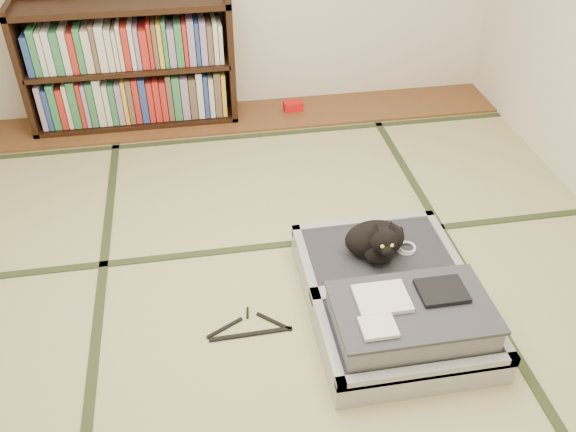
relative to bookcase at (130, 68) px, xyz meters
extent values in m
plane|color=tan|center=(0.84, -2.07, -0.45)|extent=(4.50, 4.50, 0.00)
cube|color=brown|center=(0.84, -0.07, -0.44)|extent=(4.00, 0.50, 0.02)
cube|color=red|center=(1.22, -0.04, -0.40)|extent=(0.15, 0.09, 0.07)
cube|color=#2D381E|center=(-0.16, -2.07, -0.45)|extent=(0.05, 4.50, 0.01)
cube|color=#2D381E|center=(1.84, -2.07, -0.45)|extent=(0.05, 4.50, 0.01)
cube|color=#2D381E|center=(0.84, -1.67, -0.45)|extent=(4.00, 0.05, 0.01)
cube|color=#2D381E|center=(0.84, -0.37, -0.45)|extent=(4.00, 0.05, 0.01)
cube|color=black|center=(-0.74, 0.00, 0.02)|extent=(0.04, 0.35, 0.98)
cube|color=black|center=(0.74, 0.00, 0.02)|extent=(0.04, 0.35, 0.98)
cube|color=black|center=(0.00, 0.00, -0.42)|extent=(1.53, 0.35, 0.04)
cube|color=black|center=(0.00, 0.00, 0.46)|extent=(1.53, 0.35, 0.04)
cube|color=black|center=(0.00, 0.00, 0.02)|extent=(1.46, 0.35, 0.03)
cube|color=black|center=(0.00, 0.16, 0.02)|extent=(1.53, 0.02, 0.98)
cube|color=gray|center=(0.00, -0.02, -0.20)|extent=(1.37, 0.24, 0.41)
cube|color=gray|center=(0.00, -0.02, 0.21)|extent=(1.37, 0.24, 0.37)
cube|color=#ACACB1|center=(1.33, -2.55, -0.38)|extent=(0.83, 0.56, 0.14)
cube|color=#2E2E35|center=(1.33, -2.55, -0.34)|extent=(0.74, 0.47, 0.11)
cube|color=#ACACB1|center=(1.33, -2.80, -0.30)|extent=(0.83, 0.04, 0.06)
cube|color=#ACACB1|center=(1.33, -2.29, -0.30)|extent=(0.83, 0.04, 0.06)
cube|color=#ACACB1|center=(0.93, -2.55, -0.30)|extent=(0.04, 0.56, 0.06)
cube|color=#ACACB1|center=(1.72, -2.55, -0.30)|extent=(0.04, 0.56, 0.06)
cube|color=#ACACB1|center=(1.33, -1.99, -0.38)|extent=(0.83, 0.56, 0.14)
cube|color=#2E2E35|center=(1.33, -1.99, -0.34)|extent=(0.74, 0.47, 0.11)
cube|color=#ACACB1|center=(1.33, -2.25, -0.30)|extent=(0.83, 0.04, 0.06)
cube|color=#ACACB1|center=(1.33, -1.74, -0.30)|extent=(0.83, 0.04, 0.06)
cube|color=#ACACB1|center=(0.93, -1.99, -0.30)|extent=(0.04, 0.56, 0.06)
cube|color=#ACACB1|center=(1.72, -1.99, -0.30)|extent=(0.04, 0.56, 0.06)
cylinder|color=black|center=(1.33, -2.27, -0.30)|extent=(0.75, 0.03, 0.03)
cube|color=gray|center=(1.33, -2.55, -0.24)|extent=(0.71, 0.43, 0.14)
cube|color=#3F3E47|center=(1.33, -2.55, -0.16)|extent=(0.73, 0.46, 0.02)
cube|color=silver|center=(1.19, -2.49, -0.13)|extent=(0.24, 0.20, 0.02)
cube|color=black|center=(1.48, -2.49, -0.13)|extent=(0.22, 0.18, 0.02)
cube|color=silver|center=(1.13, -2.66, -0.13)|extent=(0.16, 0.13, 0.02)
cube|color=white|center=(1.08, -2.81, -0.37)|extent=(0.07, 0.01, 0.05)
cube|color=white|center=(1.22, -2.81, -0.39)|extent=(0.06, 0.01, 0.04)
cube|color=orange|center=(1.60, -2.81, -0.37)|extent=(0.06, 0.01, 0.04)
cube|color=#197F33|center=(1.53, -2.81, -0.35)|extent=(0.04, 0.01, 0.03)
ellipsoid|color=black|center=(1.31, -2.00, -0.19)|extent=(0.32, 0.21, 0.20)
ellipsoid|color=black|center=(1.31, -2.10, -0.21)|extent=(0.16, 0.12, 0.12)
ellipsoid|color=black|center=(1.31, -2.13, -0.09)|extent=(0.14, 0.13, 0.13)
sphere|color=black|center=(1.31, -2.19, -0.11)|extent=(0.06, 0.06, 0.06)
cone|color=black|center=(1.27, -2.11, -0.03)|extent=(0.05, 0.06, 0.06)
cone|color=black|center=(1.35, -2.11, -0.03)|extent=(0.05, 0.06, 0.06)
sphere|color=#A5BF33|center=(1.28, -2.19, -0.08)|extent=(0.02, 0.02, 0.02)
sphere|color=#A5BF33|center=(1.33, -2.19, -0.08)|extent=(0.02, 0.02, 0.02)
cylinder|color=black|center=(1.42, -1.90, -0.26)|extent=(0.20, 0.12, 0.04)
torus|color=white|center=(1.49, -2.00, -0.28)|extent=(0.12, 0.12, 0.02)
torus|color=white|center=(1.49, -2.01, -0.27)|extent=(0.10, 0.10, 0.01)
cube|color=black|center=(0.60, -2.33, -0.44)|extent=(0.42, 0.03, 0.01)
cube|color=black|center=(0.47, -2.27, -0.44)|extent=(0.19, 0.11, 0.01)
cube|color=black|center=(0.72, -2.27, -0.44)|extent=(0.17, 0.15, 0.01)
cylinder|color=black|center=(0.60, -2.18, -0.44)|extent=(0.02, 0.07, 0.01)
camera|label=1|loc=(0.43, -4.38, 1.86)|focal=38.00mm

